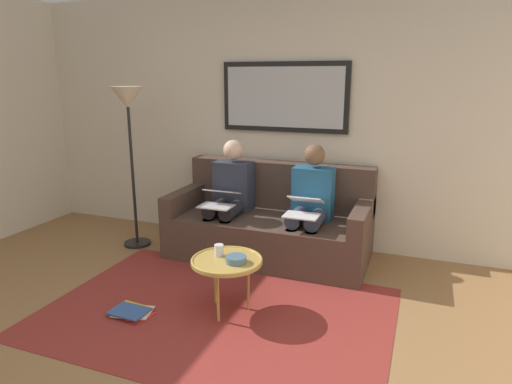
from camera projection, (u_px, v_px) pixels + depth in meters
name	position (u px, v px, depth m)	size (l,w,h in m)	color
wall_rear	(287.00, 121.00, 4.70)	(6.00, 0.12, 2.60)	beige
area_rug	(217.00, 312.00, 3.44)	(2.60, 1.80, 0.01)	maroon
couch	(271.00, 224.00, 4.51)	(1.95, 0.90, 0.90)	#4C382D
framed_mirror	(284.00, 97.00, 4.56)	(1.32, 0.05, 0.70)	black
coffee_table	(227.00, 261.00, 3.36)	(0.54, 0.54, 0.44)	tan
cup	(219.00, 250.00, 3.42)	(0.07, 0.07, 0.09)	silver
bowl	(236.00, 259.00, 3.30)	(0.16, 0.16, 0.05)	slate
person_left	(310.00, 202.00, 4.23)	(0.38, 0.58, 1.14)	#235B84
laptop_white	(304.00, 207.00, 4.02)	(0.30, 0.36, 0.16)	white
person_right	(230.00, 194.00, 4.52)	(0.38, 0.58, 1.14)	#2D3342
laptop_silver	(219.00, 198.00, 4.30)	(0.32, 0.35, 0.15)	silver
magazine_stack	(132.00, 312.00, 3.41)	(0.33, 0.27, 0.04)	red
standing_lamp	(129.00, 116.00, 4.50)	(0.32, 0.32, 1.66)	black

